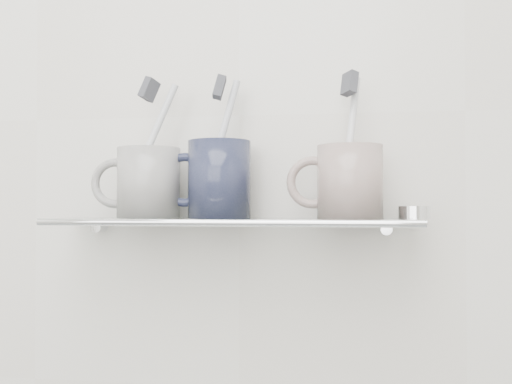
% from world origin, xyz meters
% --- Properties ---
extents(wall_back, '(2.50, 0.00, 2.50)m').
position_xyz_m(wall_back, '(0.00, 1.10, 1.25)').
color(wall_back, silver).
rests_on(wall_back, ground).
extents(shelf_glass, '(0.50, 0.12, 0.01)m').
position_xyz_m(shelf_glass, '(0.00, 1.04, 1.10)').
color(shelf_glass, silver).
rests_on(shelf_glass, wall_back).
extents(shelf_rail, '(0.50, 0.01, 0.01)m').
position_xyz_m(shelf_rail, '(0.00, 0.98, 1.10)').
color(shelf_rail, silver).
rests_on(shelf_rail, shelf_glass).
extents(bracket_left, '(0.02, 0.03, 0.02)m').
position_xyz_m(bracket_left, '(-0.21, 1.09, 1.09)').
color(bracket_left, silver).
rests_on(bracket_left, wall_back).
extents(bracket_right, '(0.02, 0.03, 0.02)m').
position_xyz_m(bracket_right, '(0.21, 1.09, 1.09)').
color(bracket_right, silver).
rests_on(bracket_right, wall_back).
extents(mug_left, '(0.09, 0.09, 0.10)m').
position_xyz_m(mug_left, '(-0.12, 1.04, 1.15)').
color(mug_left, white).
rests_on(mug_left, shelf_glass).
extents(mug_left_handle, '(0.07, 0.01, 0.07)m').
position_xyz_m(mug_left_handle, '(-0.17, 1.04, 1.15)').
color(mug_left_handle, white).
rests_on(mug_left_handle, mug_left).
extents(toothbrush_left, '(0.08, 0.04, 0.18)m').
position_xyz_m(toothbrush_left, '(-0.12, 1.04, 1.20)').
color(toothbrush_left, silver).
rests_on(toothbrush_left, mug_left).
extents(bristles_left, '(0.03, 0.03, 0.04)m').
position_xyz_m(bristles_left, '(-0.12, 1.04, 1.28)').
color(bristles_left, '#3C3D44').
rests_on(bristles_left, toothbrush_left).
extents(mug_center, '(0.11, 0.11, 0.11)m').
position_xyz_m(mug_center, '(-0.02, 1.04, 1.15)').
color(mug_center, '#161A30').
rests_on(mug_center, shelf_glass).
extents(mug_center_handle, '(0.08, 0.01, 0.08)m').
position_xyz_m(mug_center_handle, '(-0.07, 1.04, 1.15)').
color(mug_center_handle, '#161A30').
rests_on(mug_center_handle, mug_center).
extents(toothbrush_center, '(0.06, 0.04, 0.19)m').
position_xyz_m(toothbrush_center, '(-0.02, 1.04, 1.20)').
color(toothbrush_center, silver).
rests_on(toothbrush_center, mug_center).
extents(bristles_center, '(0.02, 0.03, 0.03)m').
position_xyz_m(bristles_center, '(-0.02, 1.04, 1.28)').
color(bristles_center, '#3C3D44').
rests_on(bristles_center, toothbrush_center).
extents(mug_right, '(0.11, 0.11, 0.10)m').
position_xyz_m(mug_right, '(0.16, 1.04, 1.15)').
color(mug_right, silver).
rests_on(mug_right, shelf_glass).
extents(mug_right_handle, '(0.07, 0.01, 0.07)m').
position_xyz_m(mug_right_handle, '(0.11, 1.04, 1.15)').
color(mug_right_handle, silver).
rests_on(mug_right_handle, mug_right).
extents(toothbrush_right, '(0.03, 0.06, 0.19)m').
position_xyz_m(toothbrush_right, '(0.16, 1.04, 1.20)').
color(toothbrush_right, white).
rests_on(toothbrush_right, mug_right).
extents(bristles_right, '(0.03, 0.03, 0.03)m').
position_xyz_m(bristles_right, '(0.16, 1.04, 1.28)').
color(bristles_right, '#3C3D44').
rests_on(bristles_right, toothbrush_right).
extents(chrome_cap, '(0.04, 0.04, 0.02)m').
position_xyz_m(chrome_cap, '(0.24, 1.04, 1.11)').
color(chrome_cap, silver).
rests_on(chrome_cap, shelf_glass).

